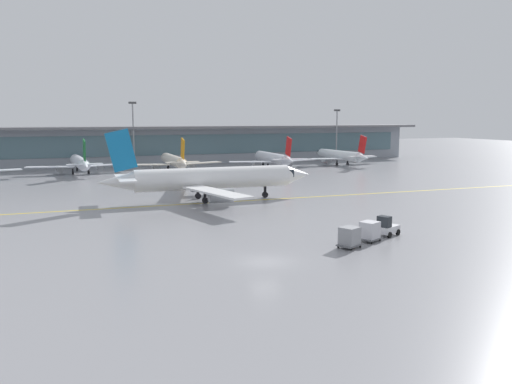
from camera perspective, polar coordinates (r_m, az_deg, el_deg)
ground_plane at (r=43.48m, az=1.04°, el=-7.69°), size 400.00×400.00×0.00m
taxiway_centreline_stripe at (r=73.24m, az=-4.21°, el=-1.14°), size 109.98×3.07×0.01m
terminal_concourse at (r=134.19m, az=-14.38°, el=5.01°), size 166.52×11.00×9.60m
gate_airplane_2 at (r=116.09m, az=-18.84°, el=3.08°), size 21.73×23.42×7.76m
gate_airplane_3 at (r=116.10m, az=-9.07°, el=3.42°), size 21.78×23.34×7.76m
gate_airplane_4 at (r=121.82m, az=1.84°, el=3.74°), size 21.78×23.36×7.76m
gate_airplane_5 at (r=132.19m, az=9.24°, el=3.99°), size 21.74×23.42×7.76m
taxiing_regional_jet at (r=74.59m, az=-4.98°, el=1.45°), size 31.46×29.30×10.44m
baggage_tug at (r=54.15m, az=14.20°, el=-3.77°), size 2.95×2.44×2.10m
cargo_dolly_lead at (r=51.37m, az=12.41°, el=-4.18°), size 2.58×2.34×1.94m
cargo_dolly_trailing at (r=48.50m, az=10.26°, el=-4.85°), size 2.58×2.34×1.94m
apron_light_mast_1 at (r=127.76m, az=-13.35°, el=6.49°), size 1.80×0.36×15.51m
apron_light_mast_2 at (r=145.25m, az=8.87°, el=6.49°), size 1.80×0.36×13.99m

